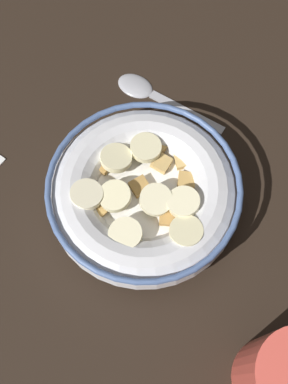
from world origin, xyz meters
TOP-DOWN VIEW (x-y plane):
  - ground_plane at (0.00, 0.00)cm, footprint 100.81×100.81cm
  - cereal_bowl at (0.02, 0.00)cm, footprint 18.39×18.39cm
  - spoon at (-9.04, -9.83)cm, footprint 5.86×13.30cm
  - coffee_mug at (2.53, 19.73)cm, footprint 10.06×7.02cm

SIDE VIEW (x-z plane):
  - ground_plane at x=0.00cm, z-range -2.00..0.00cm
  - spoon at x=-9.04cm, z-range -0.05..0.75cm
  - cereal_bowl at x=0.02cm, z-range 0.08..5.04cm
  - coffee_mug at x=2.53cm, z-range 0.00..9.44cm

